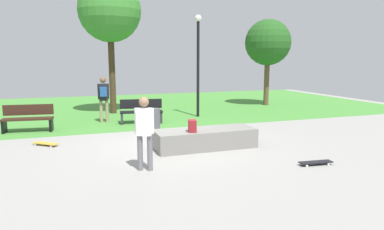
{
  "coord_description": "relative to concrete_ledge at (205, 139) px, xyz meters",
  "views": [
    {
      "loc": [
        -2.52,
        -9.46,
        2.44
      ],
      "look_at": [
        0.83,
        0.24,
        0.75
      ],
      "focal_mm": 31.91,
      "sensor_mm": 36.0,
      "label": 1
    }
  ],
  "objects": [
    {
      "name": "skateboard_spare",
      "position": [
        -4.22,
        1.7,
        -0.2
      ],
      "size": [
        0.74,
        0.66,
        0.08
      ],
      "color": "gold",
      "rests_on": "ground_plane"
    },
    {
      "name": "backpack_on_ledge",
      "position": [
        -0.44,
        -0.19,
        0.42
      ],
      "size": [
        0.26,
        0.32,
        0.32
      ],
      "primitive_type": "cube",
      "rotation": [
        0.0,
        0.0,
        4.49
      ],
      "color": "maroon",
      "rests_on": "concrete_ledge"
    },
    {
      "name": "grass_lawn",
      "position": [
        -0.83,
        8.86,
        -0.26
      ],
      "size": [
        26.6,
        12.02,
        0.01
      ],
      "primitive_type": "cube",
      "color": "#478C38",
      "rests_on": "ground_plane"
    },
    {
      "name": "concrete_ledge",
      "position": [
        0.0,
        0.0,
        0.0
      ],
      "size": [
        2.78,
        0.99,
        0.52
      ],
      "primitive_type": "cube",
      "color": "gray",
      "rests_on": "ground_plane"
    },
    {
      "name": "trash_bin",
      "position": [
        -0.89,
        2.51,
        0.14
      ],
      "size": [
        0.46,
        0.46,
        0.79
      ],
      "primitive_type": "cylinder",
      "color": "#4C4C51",
      "rests_on": "ground_plane"
    },
    {
      "name": "skater_performing_trick",
      "position": [
        -1.95,
        -1.38,
        0.69
      ],
      "size": [
        0.4,
        0.32,
        1.64
      ],
      "color": "slate",
      "rests_on": "ground_plane"
    },
    {
      "name": "park_bench_by_oak",
      "position": [
        -4.89,
        3.93,
        0.22
      ],
      "size": [
        1.64,
        0.64,
        0.91
      ],
      "color": "#331E14",
      "rests_on": "ground_plane"
    },
    {
      "name": "tree_slender_maple",
      "position": [
        6.3,
        7.25,
        3.0
      ],
      "size": [
        2.38,
        2.38,
        4.48
      ],
      "color": "brown",
      "rests_on": "grass_lawn"
    },
    {
      "name": "tree_young_birch",
      "position": [
        -1.72,
        7.08,
        4.21
      ],
      "size": [
        2.72,
        2.72,
        5.87
      ],
      "color": "#42301E",
      "rests_on": "grass_lawn"
    },
    {
      "name": "skateboard_by_ledge",
      "position": [
        1.87,
        -2.3,
        -0.2
      ],
      "size": [
        0.82,
        0.28,
        0.08
      ],
      "color": "black",
      "rests_on": "ground_plane"
    },
    {
      "name": "lamp_post",
      "position": [
        1.59,
        4.95,
        2.31
      ],
      "size": [
        0.28,
        0.28,
        4.23
      ],
      "color": "black",
      "rests_on": "ground_plane"
    },
    {
      "name": "park_bench_near_lamppost",
      "position": [
        -0.97,
        4.23,
        0.22
      ],
      "size": [
        1.65,
        0.69,
        0.91
      ],
      "color": "black",
      "rests_on": "ground_plane"
    },
    {
      "name": "pedestrian_with_backpack",
      "position": [
        -2.31,
        4.83,
        0.8
      ],
      "size": [
        0.43,
        0.37,
        1.77
      ],
      "color": "tan",
      "rests_on": "ground_plane"
    },
    {
      "name": "ground_plane",
      "position": [
        -0.83,
        0.87,
        -0.26
      ],
      "size": [
        28.0,
        28.0,
        0.0
      ],
      "primitive_type": "plane",
      "color": "gray"
    }
  ]
}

